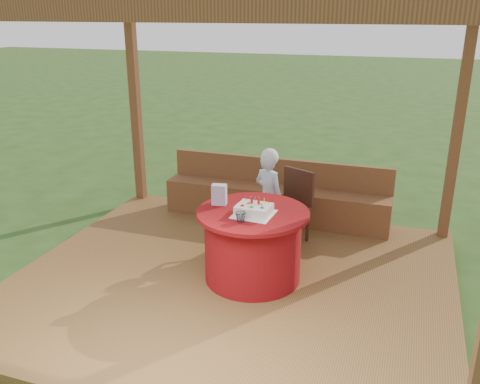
% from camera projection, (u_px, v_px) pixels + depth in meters
% --- Properties ---
extents(ground, '(60.00, 60.00, 0.00)m').
position_uv_depth(ground, '(232.00, 288.00, 5.39)').
color(ground, '#254416').
rests_on(ground, ground).
extents(deck, '(4.50, 4.00, 0.12)m').
position_uv_depth(deck, '(232.00, 283.00, 5.37)').
color(deck, brown).
rests_on(deck, ground).
extents(pergola, '(4.50, 4.00, 2.72)m').
position_uv_depth(pergola, '(231.00, 54.00, 4.58)').
color(pergola, brown).
rests_on(pergola, deck).
extents(bench, '(3.00, 0.42, 0.80)m').
position_uv_depth(bench, '(275.00, 200.00, 6.79)').
color(bench, brown).
rests_on(bench, deck).
extents(table, '(1.14, 1.14, 0.76)m').
position_uv_depth(table, '(253.00, 245.00, 5.23)').
color(table, maroon).
rests_on(table, deck).
extents(chair, '(0.56, 0.56, 0.88)m').
position_uv_depth(chair, '(292.00, 202.00, 6.10)').
color(chair, '#3A1E12').
rests_on(chair, deck).
extents(elderly_woman, '(0.48, 0.41, 1.16)m').
position_uv_depth(elderly_woman, '(269.00, 194.00, 6.06)').
color(elderly_woman, '#99BBE4').
rests_on(elderly_woman, deck).
extents(birthday_cake, '(0.40, 0.40, 0.18)m').
position_uv_depth(birthday_cake, '(254.00, 210.00, 5.01)').
color(birthday_cake, white).
rests_on(birthday_cake, table).
extents(gift_bag, '(0.16, 0.12, 0.21)m').
position_uv_depth(gift_bag, '(219.00, 195.00, 5.25)').
color(gift_bag, '#EE9ACD').
rests_on(gift_bag, table).
extents(drinking_glass, '(0.11, 0.11, 0.10)m').
position_uv_depth(drinking_glass, '(241.00, 217.00, 4.83)').
color(drinking_glass, white).
rests_on(drinking_glass, table).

